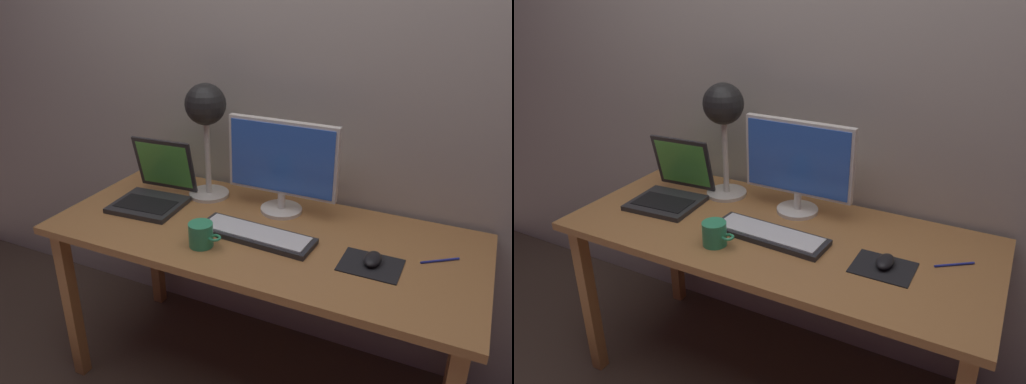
# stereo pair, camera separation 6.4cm
# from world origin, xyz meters

# --- Properties ---
(ground_plane) EXTENTS (4.80, 4.80, 0.00)m
(ground_plane) POSITION_xyz_m (0.00, 0.00, 0.00)
(ground_plane) COLOR #47382D
(ground_plane) RESTS_ON ground
(back_wall) EXTENTS (4.80, 0.06, 2.60)m
(back_wall) POSITION_xyz_m (0.00, 0.40, 1.30)
(back_wall) COLOR #A8A099
(back_wall) RESTS_ON ground
(desk) EXTENTS (1.60, 0.70, 0.74)m
(desk) POSITION_xyz_m (0.00, 0.00, 0.66)
(desk) COLOR #A8703D
(desk) RESTS_ON ground
(monitor) EXTENTS (0.45, 0.17, 0.38)m
(monitor) POSITION_xyz_m (-0.00, 0.18, 0.95)
(monitor) COLOR silver
(monitor) RESTS_ON desk
(keyboard_main) EXTENTS (0.45, 0.16, 0.03)m
(keyboard_main) POSITION_xyz_m (-0.00, -0.05, 0.75)
(keyboard_main) COLOR #28282B
(keyboard_main) RESTS_ON desk
(laptop) EXTENTS (0.29, 0.31, 0.25)m
(laptop) POSITION_xyz_m (-0.51, 0.05, 0.81)
(laptop) COLOR #28282B
(laptop) RESTS_ON desk
(desk_lamp) EXTENTS (0.17, 0.17, 0.49)m
(desk_lamp) POSITION_xyz_m (-0.34, 0.19, 1.10)
(desk_lamp) COLOR beige
(desk_lamp) RESTS_ON desk
(mousepad) EXTENTS (0.20, 0.16, 0.00)m
(mousepad) POSITION_xyz_m (0.43, -0.06, 0.74)
(mousepad) COLOR black
(mousepad) RESTS_ON desk
(mouse) EXTENTS (0.06, 0.10, 0.03)m
(mouse) POSITION_xyz_m (0.43, -0.05, 0.76)
(mouse) COLOR black
(mouse) RESTS_ON mousepad
(coffee_mug) EXTENTS (0.12, 0.09, 0.09)m
(coffee_mug) POSITION_xyz_m (-0.15, -0.19, 0.78)
(coffee_mug) COLOR #339966
(coffee_mug) RESTS_ON desk
(pen) EXTENTS (0.12, 0.09, 0.01)m
(pen) POSITION_xyz_m (0.63, 0.06, 0.74)
(pen) COLOR #2633A5
(pen) RESTS_ON desk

